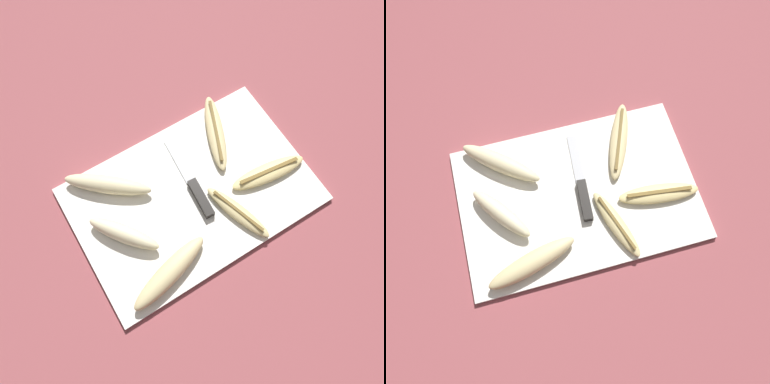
% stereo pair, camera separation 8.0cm
% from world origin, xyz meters
% --- Properties ---
extents(ground_plane, '(4.00, 4.00, 0.00)m').
position_xyz_m(ground_plane, '(0.00, 0.00, 0.00)').
color(ground_plane, '#93474C').
extents(cutting_board, '(0.51, 0.34, 0.01)m').
position_xyz_m(cutting_board, '(0.00, 0.00, 0.01)').
color(cutting_board, white).
rests_on(cutting_board, ground_plane).
extents(knife, '(0.04, 0.21, 0.02)m').
position_xyz_m(knife, '(0.01, -0.00, 0.02)').
color(knife, black).
rests_on(knife, cutting_board).
extents(banana_ripe_center, '(0.20, 0.09, 0.04)m').
position_xyz_m(banana_ripe_center, '(-0.13, -0.12, 0.03)').
color(banana_ripe_center, beige).
rests_on(banana_ripe_center, cutting_board).
extents(banana_golden_short, '(0.18, 0.06, 0.02)m').
position_xyz_m(banana_golden_short, '(0.17, -0.05, 0.02)').
color(banana_golden_short, '#EDD689').
rests_on(banana_golden_short, cutting_board).
extents(banana_mellow_near, '(0.11, 0.19, 0.02)m').
position_xyz_m(banana_mellow_near, '(0.12, 0.10, 0.02)').
color(banana_mellow_near, beige).
rests_on(banana_mellow_near, cutting_board).
extents(banana_spotted_left, '(0.08, 0.17, 0.02)m').
position_xyz_m(banana_spotted_left, '(0.06, -0.09, 0.02)').
color(banana_spotted_left, '#DBC684').
rests_on(banana_spotted_left, cutting_board).
extents(banana_cream_curved, '(0.17, 0.15, 0.04)m').
position_xyz_m(banana_cream_curved, '(-0.15, 0.11, 0.03)').
color(banana_cream_curved, beige).
rests_on(banana_cream_curved, cutting_board).
extents(banana_pale_long, '(0.12, 0.15, 0.04)m').
position_xyz_m(banana_pale_long, '(-0.17, -0.01, 0.03)').
color(banana_pale_long, beige).
rests_on(banana_pale_long, cutting_board).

